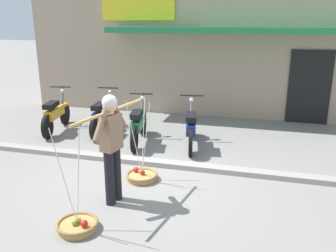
{
  "coord_description": "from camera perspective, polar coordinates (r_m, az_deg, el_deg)",
  "views": [
    {
      "loc": [
        1.95,
        -5.35,
        2.68
      ],
      "look_at": [
        0.33,
        0.6,
        0.85
      ],
      "focal_mm": 37.25,
      "sensor_mm": 36.0,
      "label": 1
    }
  ],
  "objects": [
    {
      "name": "ground_plane",
      "position": [
        6.29,
        -4.35,
        -8.73
      ],
      "size": [
        90.0,
        90.0,
        0.0
      ],
      "primitive_type": "plane",
      "color": "gray"
    },
    {
      "name": "sidewalk_curb",
      "position": [
        6.88,
        -2.41,
        -5.97
      ],
      "size": [
        20.0,
        0.24,
        0.1
      ],
      "primitive_type": "cube",
      "color": "gray",
      "rests_on": "ground"
    },
    {
      "name": "fruit_vendor",
      "position": [
        5.25,
        -9.24,
        -2.62
      ],
      "size": [
        0.36,
        1.72,
        1.7
      ],
      "color": "black",
      "rests_on": "ground"
    },
    {
      "name": "fruit_basket_left_side",
      "position": [
        6.26,
        -4.32,
        -8.07
      ],
      "size": [
        0.57,
        0.57,
        1.45
      ],
      "color": "#B2894C",
      "rests_on": "ground"
    },
    {
      "name": "fruit_basket_right_side",
      "position": [
        5.01,
        -14.58,
        -15.37
      ],
      "size": [
        0.57,
        0.57,
        1.45
      ],
      "color": "#B2894C",
      "rests_on": "ground"
    },
    {
      "name": "motorcycle_nearest_shop",
      "position": [
        9.3,
        -17.91,
        1.85
      ],
      "size": [
        0.59,
        1.8,
        1.09
      ],
      "color": "black",
      "rests_on": "ground"
    },
    {
      "name": "motorcycle_second_in_row",
      "position": [
        8.88,
        -10.58,
        1.7
      ],
      "size": [
        0.54,
        1.82,
        1.09
      ],
      "color": "black",
      "rests_on": "ground"
    },
    {
      "name": "motorcycle_third_in_row",
      "position": [
        7.99,
        -4.83,
        0.28
      ],
      "size": [
        0.56,
        1.8,
        1.09
      ],
      "color": "black",
      "rests_on": "ground"
    },
    {
      "name": "motorcycle_end_of_row",
      "position": [
        7.77,
        3.78,
        -0.17
      ],
      "size": [
        0.57,
        1.8,
        1.09
      ],
      "color": "black",
      "rests_on": "ground"
    },
    {
      "name": "storefront_building",
      "position": [
        12.58,
        12.36,
        13.51
      ],
      "size": [
        13.0,
        6.0,
        4.2
      ],
      "color": "tan",
      "rests_on": "ground"
    }
  ]
}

